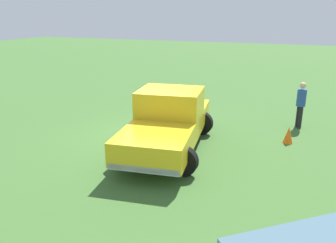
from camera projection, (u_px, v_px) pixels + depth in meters
name	position (u px, v px, depth m)	size (l,w,h in m)	color
ground_plane	(149.00, 138.00, 11.33)	(80.00, 80.00, 0.00)	#3D662D
pickup_truck	(169.00, 119.00, 10.24)	(2.84, 5.26, 1.82)	black
person_bystander	(301.00, 102.00, 12.11)	(0.42, 0.42, 1.69)	black
traffic_cone	(288.00, 135.00, 10.82)	(0.32, 0.32, 0.55)	orange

